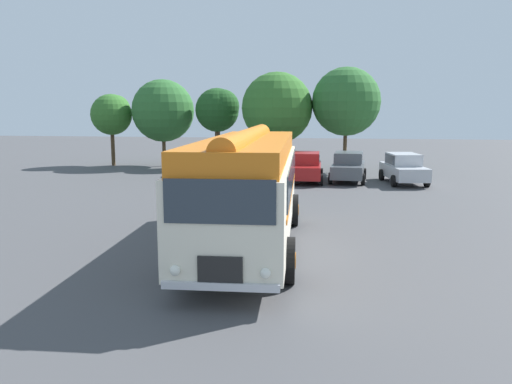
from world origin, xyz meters
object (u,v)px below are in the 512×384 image
at_px(car_mid_left, 306,167).
at_px(car_mid_right, 348,167).
at_px(vintage_bus, 248,184).
at_px(car_far_right, 403,168).
at_px(car_near_left, 250,166).

bearing_deg(car_mid_left, car_mid_right, 12.74).
xyz_separation_m(vintage_bus, car_mid_left, (0.94, 13.99, -1.05)).
height_order(car_mid_left, car_mid_right, same).
relative_size(car_mid_right, car_far_right, 0.98).
distance_m(car_near_left, car_mid_left, 3.19).
bearing_deg(vintage_bus, car_mid_right, 77.05).
relative_size(vintage_bus, car_far_right, 2.32).
xyz_separation_m(car_near_left, car_mid_left, (3.19, 0.07, 0.00)).
xyz_separation_m(car_mid_left, car_far_right, (5.39, 0.16, 0.00)).
bearing_deg(car_mid_right, vintage_bus, -102.95).
bearing_deg(car_far_right, car_mid_left, -178.27).
distance_m(vintage_bus, car_near_left, 14.14).
distance_m(car_near_left, car_far_right, 8.58).
relative_size(car_mid_left, car_far_right, 0.96).
bearing_deg(car_near_left, car_mid_right, 6.20).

